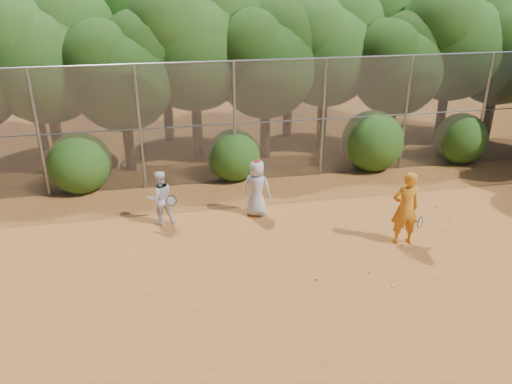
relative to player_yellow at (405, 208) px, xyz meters
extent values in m
plane|color=#9D5923|center=(-2.59, -0.98, -1.00)|extent=(80.00, 80.00, 0.00)
cylinder|color=gray|center=(-9.59, 5.02, 1.00)|extent=(0.09, 0.09, 4.00)
cylinder|color=gray|center=(-6.59, 5.02, 1.00)|extent=(0.09, 0.09, 4.00)
cylinder|color=gray|center=(-3.59, 5.02, 1.00)|extent=(0.09, 0.09, 4.00)
cylinder|color=gray|center=(-0.59, 5.02, 1.00)|extent=(0.09, 0.09, 4.00)
cylinder|color=gray|center=(2.41, 5.02, 1.00)|extent=(0.09, 0.09, 4.00)
cylinder|color=gray|center=(5.41, 5.02, 1.00)|extent=(0.09, 0.09, 4.00)
cylinder|color=gray|center=(-2.59, 5.02, 3.00)|extent=(20.00, 0.05, 0.05)
cylinder|color=gray|center=(-2.59, 5.02, 1.00)|extent=(20.00, 0.04, 0.04)
cube|color=slate|center=(-2.59, 5.02, 1.00)|extent=(20.00, 0.02, 4.00)
cylinder|color=black|center=(-9.59, 7.52, 0.26)|extent=(0.38, 0.38, 2.52)
sphere|color=#234D13|center=(-9.59, 7.52, 2.73)|extent=(4.03, 4.03, 4.03)
sphere|color=#234D13|center=(-8.78, 7.92, 3.74)|extent=(3.23, 3.23, 3.23)
sphere|color=#234D13|center=(-10.29, 7.22, 3.54)|extent=(3.02, 3.02, 3.02)
cylinder|color=black|center=(-7.09, 6.82, 0.09)|extent=(0.36, 0.36, 2.17)
sphere|color=black|center=(-7.09, 6.82, 2.22)|extent=(3.47, 3.47, 3.47)
sphere|color=black|center=(-6.39, 7.17, 3.08)|extent=(2.78, 2.78, 2.78)
sphere|color=black|center=(-7.69, 6.56, 2.91)|extent=(2.60, 2.60, 2.60)
cylinder|color=black|center=(-4.59, 7.82, 0.33)|extent=(0.39, 0.39, 2.66)
sphere|color=#234D13|center=(-4.59, 7.82, 2.94)|extent=(4.26, 4.26, 4.26)
sphere|color=#234D13|center=(-3.74, 8.25, 4.01)|extent=(3.40, 3.40, 3.40)
sphere|color=#234D13|center=(-5.33, 7.50, 3.79)|extent=(3.19, 3.19, 3.19)
cylinder|color=black|center=(-2.09, 7.22, 0.14)|extent=(0.37, 0.37, 2.27)
sphere|color=black|center=(-2.09, 7.22, 2.37)|extent=(3.64, 3.64, 3.64)
sphere|color=black|center=(-1.36, 7.58, 3.28)|extent=(2.91, 2.91, 2.91)
sphere|color=black|center=(-2.72, 6.95, 3.10)|extent=(2.73, 2.73, 2.73)
cylinder|color=black|center=(0.41, 8.02, 0.23)|extent=(0.38, 0.38, 2.45)
sphere|color=#234D13|center=(0.41, 8.02, 2.63)|extent=(3.92, 3.92, 3.92)
sphere|color=#234D13|center=(1.20, 8.41, 3.61)|extent=(3.14, 3.14, 3.14)
sphere|color=#234D13|center=(-0.27, 7.73, 3.41)|extent=(2.94, 2.94, 2.94)
cylinder|color=black|center=(2.91, 7.02, 0.05)|extent=(0.36, 0.36, 2.10)
sphere|color=black|center=(2.91, 7.02, 2.11)|extent=(3.36, 3.36, 3.36)
sphere|color=black|center=(3.58, 7.36, 2.95)|extent=(2.69, 2.69, 2.69)
sphere|color=black|center=(2.32, 6.77, 2.78)|extent=(2.52, 2.52, 2.52)
cylinder|color=black|center=(5.41, 7.62, 0.30)|extent=(0.39, 0.39, 2.59)
sphere|color=#234D13|center=(5.41, 7.62, 2.84)|extent=(4.14, 4.14, 4.14)
sphere|color=#234D13|center=(6.24, 8.03, 3.87)|extent=(3.32, 3.32, 3.32)
sphere|color=#234D13|center=(4.69, 7.31, 3.67)|extent=(3.11, 3.11, 3.11)
cylinder|color=black|center=(7.41, 7.32, 0.16)|extent=(0.37, 0.37, 2.31)
sphere|color=black|center=(7.41, 7.32, 2.42)|extent=(3.70, 3.70, 3.70)
sphere|color=black|center=(6.77, 7.04, 3.16)|extent=(2.77, 2.77, 2.77)
cylinder|color=black|center=(-10.59, 9.82, 0.32)|extent=(0.39, 0.39, 2.62)
sphere|color=#234D13|center=(-10.59, 9.82, 2.89)|extent=(4.20, 4.20, 4.20)
sphere|color=#234D13|center=(-9.75, 10.24, 3.94)|extent=(3.36, 3.36, 3.36)
cylinder|color=black|center=(-5.59, 10.02, 0.40)|extent=(0.40, 0.40, 2.80)
sphere|color=#234D13|center=(-5.59, 10.02, 3.15)|extent=(4.48, 4.48, 4.48)
sphere|color=#234D13|center=(-4.69, 10.47, 4.27)|extent=(3.58, 3.58, 3.58)
sphere|color=#234D13|center=(-6.37, 9.68, 4.04)|extent=(3.36, 3.36, 3.36)
cylinder|color=black|center=(-0.59, 9.62, 0.26)|extent=(0.38, 0.38, 2.52)
sphere|color=#234D13|center=(-0.59, 9.62, 2.73)|extent=(4.03, 4.03, 4.03)
sphere|color=#234D13|center=(0.22, 10.02, 3.74)|extent=(3.23, 3.23, 3.23)
sphere|color=#234D13|center=(-1.29, 9.32, 3.54)|extent=(3.02, 3.02, 3.02)
cylinder|color=black|center=(3.91, 10.22, 0.37)|extent=(0.40, 0.40, 2.73)
sphere|color=#234D13|center=(3.91, 10.22, 3.05)|extent=(4.37, 4.37, 4.37)
sphere|color=#234D13|center=(4.79, 10.66, 4.14)|extent=(3.49, 3.49, 3.49)
sphere|color=#234D13|center=(3.15, 9.89, 3.92)|extent=(3.28, 3.28, 3.28)
sphere|color=#234D13|center=(-8.59, 5.32, 0.00)|extent=(2.00, 2.00, 2.00)
sphere|color=#234D13|center=(-3.59, 5.32, -0.10)|extent=(1.80, 1.80, 1.80)
sphere|color=#234D13|center=(1.41, 5.32, 0.10)|extent=(2.20, 2.20, 2.20)
sphere|color=#234D13|center=(4.91, 5.32, -0.05)|extent=(1.90, 1.90, 1.90)
imported|color=orange|center=(0.00, 0.00, 0.00)|extent=(0.76, 0.53, 1.99)
torus|color=black|center=(0.35, -0.20, -0.35)|extent=(0.26, 0.21, 0.30)
cylinder|color=black|center=(0.21, -0.03, -0.35)|extent=(0.20, 0.24, 0.04)
imported|color=silver|center=(-3.39, 2.36, -0.15)|extent=(0.98, 0.89, 1.68)
ellipsoid|color=#A51C17|center=(-3.39, 2.36, 0.65)|extent=(0.22, 0.22, 0.13)
sphere|color=yellow|center=(-3.09, 2.16, -0.15)|extent=(0.07, 0.07, 0.07)
imported|color=silver|center=(-6.14, 2.37, -0.21)|extent=(0.87, 0.75, 1.56)
torus|color=black|center=(-5.84, 2.07, -0.20)|extent=(0.34, 0.25, 0.28)
cylinder|color=black|center=(-5.77, 2.25, -0.30)|extent=(0.12, 0.26, 0.16)
sphere|color=yellow|center=(-0.04, -0.17, -0.96)|extent=(0.07, 0.07, 0.07)
sphere|color=yellow|center=(1.97, 0.91, -0.96)|extent=(0.07, 0.07, 0.07)
sphere|color=yellow|center=(-1.12, -1.87, -0.96)|extent=(0.07, 0.07, 0.07)
sphere|color=yellow|center=(0.58, -0.46, -0.96)|extent=(0.07, 0.07, 0.07)
sphere|color=yellow|center=(-1.41, -1.20, -0.96)|extent=(0.07, 0.07, 0.07)
sphere|color=yellow|center=(2.04, 1.78, -0.96)|extent=(0.07, 0.07, 0.07)
sphere|color=yellow|center=(-2.72, -1.26, -0.96)|extent=(0.07, 0.07, 0.07)
camera|label=1|loc=(-6.01, -10.48, 5.53)|focal=35.00mm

